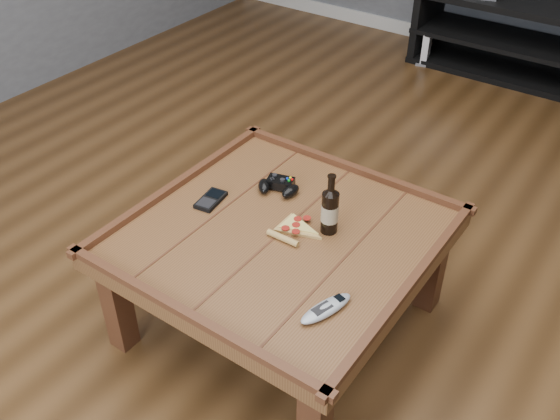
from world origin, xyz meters
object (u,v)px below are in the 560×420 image
Objects in this scene: media_console at (522,41)px; game_controller at (279,186)px; smartphone at (211,200)px; remote_control at (326,308)px; coffee_table at (281,245)px; game_console at (426,49)px; beer_bottle at (330,209)px; pizza_slice at (294,228)px.

game_controller is at bearing -93.37° from media_console.
remote_control is at bearing -28.08° from smartphone.
remote_control is at bearing -83.73° from media_console.
coffee_table is 2.69m from game_console.
game_controller is 0.78× the size of game_console.
smartphone is (-0.32, -2.75, 0.21)m from media_console.
media_console is at bearing 90.00° from coffee_table.
smartphone is (-0.16, -0.20, -0.01)m from game_controller.
media_console is (0.00, 2.75, -0.15)m from coffee_table.
beer_bottle is at bearing 4.84° from smartphone.
media_console is 2.72m from pizza_slice.
game_controller is 0.26m from smartphone.
media_console reaches higher than game_console.
beer_bottle is 1.04× the size of pizza_slice.
pizza_slice is 2.66m from game_console.
coffee_table is 0.23m from beer_bottle.
game_controller is at bearing -93.55° from game_console.
game_controller is (-0.15, -2.55, 0.23)m from media_console.
game_console is at bearing -166.03° from media_console.
remote_control is at bearing -85.97° from game_console.
game_console is at bearing 102.70° from coffee_table.
coffee_table is 0.26m from game_controller.
game_controller is (-0.28, 0.10, -0.07)m from beer_bottle.
game_controller is 0.64m from remote_control.
beer_bottle is 0.15m from pizza_slice.
coffee_table reaches higher than game_console.
pizza_slice is at bearing 154.66° from remote_control.
smartphone is (-0.45, -0.11, -0.08)m from beer_bottle.
pizza_slice is (0.03, 0.04, 0.07)m from coffee_table.
media_console is 8.17× the size of game_controller.
smartphone is at bearing -179.87° from coffee_table.
smartphone is at bearing -174.38° from pizza_slice.
media_console is 2.67m from beer_bottle.
coffee_table is 4.47× the size of beer_bottle.
game_controller is 0.78× the size of pizza_slice.
game_controller reaches higher than smartphone.
smartphone is at bearing -145.67° from game_controller.
media_console reaches higher than remote_control.
media_console is 2.78m from smartphone.
coffee_table is 0.41m from remote_control.
beer_bottle is at bearing 137.12° from remote_control.
smartphone is (-0.32, -0.00, 0.07)m from coffee_table.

